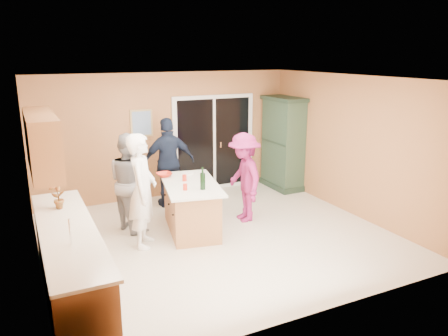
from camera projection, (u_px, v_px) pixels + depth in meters
name	position (u px, v px, depth m)	size (l,w,h in m)	color
floor	(219.00, 237.00, 7.30)	(5.50, 5.50, 0.00)	beige
ceiling	(218.00, 79.00, 6.63)	(5.50, 5.00, 0.10)	white
wall_back	(168.00, 135.00, 9.14)	(5.50, 0.10, 2.60)	tan
wall_front	(315.00, 211.00, 4.79)	(5.50, 0.10, 2.60)	tan
wall_left	(31.00, 183.00, 5.80)	(0.10, 5.00, 2.60)	tan
wall_right	(352.00, 146.00, 8.12)	(0.10, 5.00, 2.60)	tan
left_cabinet_run	(71.00, 270.00, 5.23)	(0.65, 3.05, 1.24)	#A56940
upper_cabinets	(42.00, 143.00, 5.56)	(0.35, 1.60, 0.75)	#A56940
sliding_door	(214.00, 143.00, 9.61)	(1.90, 0.07, 2.10)	silver
framed_picture	(142.00, 123.00, 8.81)	(0.46, 0.04, 0.56)	#A58952
kitchen_island	(191.00, 208.00, 7.47)	(1.18, 1.76, 0.85)	#A56940
green_hutch	(283.00, 144.00, 9.74)	(0.59, 1.12, 2.05)	#1E3122
woman_white	(142.00, 191.00, 6.76)	(0.66, 0.43, 1.81)	white
woman_grey	(130.00, 182.00, 7.44)	(0.82, 0.64, 1.69)	#ADADB0
woman_navy	(169.00, 163.00, 8.58)	(1.04, 0.43, 1.77)	#192239
woman_magenta	(244.00, 177.00, 7.84)	(1.04, 0.60, 1.62)	#8D1E4B
serving_bowl	(164.00, 175.00, 7.74)	(0.27, 0.27, 0.07)	red
tulip_vase	(57.00, 193.00, 5.84)	(0.23, 0.16, 0.44)	red
tumbler_near	(185.00, 187.00, 6.98)	(0.07, 0.07, 0.10)	red
tumbler_far	(184.00, 178.00, 7.47)	(0.08, 0.08, 0.11)	red
wine_bottle	(203.00, 181.00, 6.99)	(0.08, 0.08, 0.37)	black
white_plate	(187.00, 173.00, 7.94)	(0.23, 0.23, 0.02)	white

